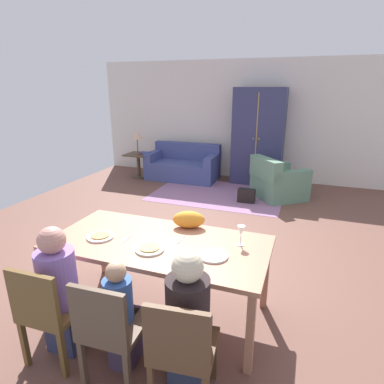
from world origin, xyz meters
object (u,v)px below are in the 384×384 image
at_px(armchair, 277,182).
at_px(book_lower, 144,154).
at_px(armoire, 258,137).
at_px(dining_chair_woman, 182,347).
at_px(person_child, 122,318).
at_px(dining_chair_man, 47,309).
at_px(wine_glass, 241,231).
at_px(dining_chair_child, 109,327).
at_px(couch, 183,166).
at_px(plate_near_man, 100,237).
at_px(plate_near_woman, 213,256).
at_px(person_woman, 189,326).
at_px(plate_near_child, 150,249).
at_px(side_table, 138,162).
at_px(person_man, 63,293).
at_px(dining_table, 159,248).
at_px(handbag, 246,196).
at_px(table_lamp, 137,136).
at_px(book_upper, 145,153).
at_px(cat, 189,219).

bearing_deg(armchair, book_lower, 172.05).
bearing_deg(armchair, armoire, 120.82).
height_order(dining_chair_woman, armchair, dining_chair_woman).
bearing_deg(person_child, dining_chair_man, -162.55).
bearing_deg(wine_glass, dining_chair_child, -124.89).
bearing_deg(person_child, couch, 106.57).
xyz_separation_m(plate_near_man, armoire, (0.67, 4.94, 0.28)).
bearing_deg(person_child, plate_near_woman, 46.08).
xyz_separation_m(person_woman, book_lower, (-3.00, 4.98, 0.08)).
height_order(plate_near_child, side_table, plate_near_child).
height_order(plate_near_man, person_man, person_man).
height_order(dining_chair_child, side_table, dining_chair_child).
relative_size(dining_table, plate_near_child, 7.93).
distance_m(couch, side_table, 1.10).
bearing_deg(handbag, plate_near_man, -101.65).
distance_m(wine_glass, armchair, 3.74).
relative_size(armchair, table_lamp, 2.23).
bearing_deg(book_lower, person_child, -63.73).
distance_m(book_upper, handbag, 2.80).
bearing_deg(person_man, armoire, 82.98).
distance_m(cat, table_lamp, 4.82).
distance_m(person_woman, handbag, 4.11).
bearing_deg(plate_near_man, armoire, 82.23).
distance_m(plate_near_child, book_upper, 5.10).
relative_size(plate_near_woman, armchair, 0.21).
distance_m(armoire, handbag, 1.68).
distance_m(dining_chair_man, table_lamp, 5.58).
relative_size(wine_glass, dining_chair_child, 0.21).
xyz_separation_m(dining_table, armchair, (0.69, 3.88, -0.38)).
xyz_separation_m(plate_near_woman, table_lamp, (-3.17, 4.41, 0.24)).
bearing_deg(book_lower, plate_near_woman, -55.76).
bearing_deg(armchair, dining_table, -100.12).
bearing_deg(person_child, dining_chair_child, -88.26).
xyz_separation_m(plate_near_woman, armoire, (-0.42, 4.92, 0.28)).
bearing_deg(table_lamp, wine_glass, -51.06).
bearing_deg(plate_near_woman, table_lamp, 125.70).
xyz_separation_m(table_lamp, book_lower, (0.16, 0.01, -0.41)).
distance_m(plate_near_child, plate_near_woman, 0.55).
height_order(dining_chair_man, table_lamp, table_lamp).
bearing_deg(dining_chair_child, dining_chair_man, -179.99).
relative_size(cat, table_lamp, 0.59).
height_order(plate_near_woman, dining_chair_man, dining_chair_man).
height_order(dining_chair_woman, cat, cat).
relative_size(dining_table, wine_glass, 10.65).
height_order(cat, couch, cat).
bearing_deg(book_lower, handbag, -18.91).
distance_m(armchair, book_lower, 3.20).
height_order(plate_near_man, armoire, armoire).
height_order(cat, armoire, armoire).
height_order(plate_near_man, side_table, plate_near_man).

